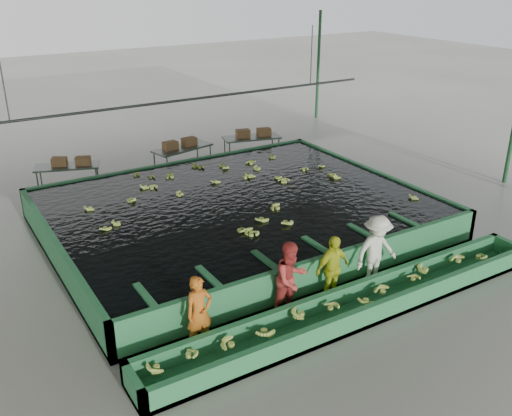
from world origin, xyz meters
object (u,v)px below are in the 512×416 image
sorting_trough (357,305)px  packing_table_mid (183,160)px  worker_c (332,269)px  packing_table_right (252,149)px  worker_d (376,251)px  worker_a (199,312)px  box_stack_left (72,165)px  packing_table_left (69,179)px  box_stack_mid (180,147)px  worker_b (291,279)px  flotation_tank (237,214)px  box_stack_right (253,136)px

sorting_trough → packing_table_mid: packing_table_mid is taller
sorting_trough → worker_c: size_ratio=6.46×
worker_c → packing_table_right: worker_c is taller
worker_d → sorting_trough: bearing=-144.6°
sorting_trough → worker_a: (-3.29, 0.80, 0.51)m
worker_d → box_stack_left: (-4.33, 9.62, 0.05)m
packing_table_left → packing_table_right: packing_table_right is taller
sorting_trough → box_stack_mid: box_stack_mid is taller
worker_b → worker_d: 2.37m
worker_b → packing_table_right: 10.41m
worker_a → packing_table_mid: 10.21m
worker_c → packing_table_right: bearing=64.7°
worker_a → box_stack_left: (0.16, 9.62, 0.16)m
packing_table_left → worker_d: bearing=-65.1°
packing_table_mid → worker_c: bearing=-94.6°
worker_b → worker_c: worker_b is taller
flotation_tank → worker_a: bearing=-127.4°
worker_a → flotation_tank: bearing=49.3°
packing_table_right → sorting_trough: bearing=-109.0°
flotation_tank → sorting_trough: size_ratio=1.00×
flotation_tank → worker_b: worker_b is taller
packing_table_right → box_stack_mid: (-2.86, 0.13, 0.49)m
worker_a → packing_table_right: worker_a is taller
worker_a → packing_table_left: (0.01, 9.67, -0.30)m
box_stack_left → packing_table_mid: bearing=-3.3°
box_stack_mid → worker_b: bearing=-100.7°
worker_a → worker_d: bearing=-3.3°
sorting_trough → box_stack_mid: (0.61, 10.23, 0.72)m
packing_table_right → box_stack_mid: size_ratio=1.67×
box_stack_mid → worker_c: bearing=-94.1°
worker_c → worker_a: bearing=175.6°
worker_b → box_stack_left: worker_b is taller
sorting_trough → box_stack_mid: size_ratio=7.87×
worker_c → box_stack_right: size_ratio=1.18×
worker_b → packing_table_right: bearing=57.3°
sorting_trough → worker_a: bearing=166.3°
worker_b → packing_table_right: (4.64, 9.31, -0.36)m
worker_d → packing_table_mid: size_ratio=0.81×
packing_table_mid → worker_d: bearing=-86.9°
worker_c → box_stack_right: worker_c is taller
worker_a → box_stack_right: size_ratio=1.15×
worker_d → box_stack_right: size_ratio=1.32×
worker_a → packing_table_left: worker_a is taller
worker_a → box_stack_mid: worker_a is taller
packing_table_mid → box_stack_left: bearing=176.7°
packing_table_mid → box_stack_right: (2.86, -0.11, 0.48)m
worker_b → worker_c: bearing=-6.2°
box_stack_left → worker_a: bearing=-90.9°
sorting_trough → packing_table_right: size_ratio=4.72×
worker_c → packing_table_left: worker_c is taller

